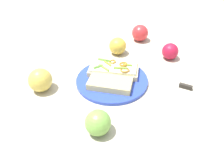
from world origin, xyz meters
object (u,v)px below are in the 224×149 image
apple_0 (118,46)px  apple_2 (98,123)px  knife (182,86)px  sandwich (114,69)px  apple_3 (170,51)px  plate (112,80)px  apple_4 (40,80)px  bread_slice_side (110,83)px  apple_1 (140,33)px

apple_0 → apple_2: same height
knife → sandwich: bearing=9.2°
apple_3 → knife: size_ratio=0.65×
plate → apple_3: bearing=125.2°
sandwich → apple_3: (-0.13, 0.24, 0.01)m
apple_4 → knife: apple_4 is taller
plate → knife: knife is taller
apple_0 → apple_2: size_ratio=1.00×
bread_slice_side → knife: 0.26m
bread_slice_side → apple_4: (0.01, -0.24, 0.02)m
sandwich → apple_0: size_ratio=2.63×
plate → bread_slice_side: (0.04, -0.01, 0.02)m
apple_3 → apple_4: apple_4 is taller
bread_slice_side → apple_1: apple_1 is taller
plate → apple_3: size_ratio=3.82×
knife → apple_2: bearing=61.5°
apple_1 → apple_3: (0.17, 0.11, -0.00)m
apple_3 → apple_4: bearing=-65.6°
sandwich → apple_4: size_ratio=2.37×
apple_0 → apple_3: apple_0 is taller
apple_1 → apple_2: (0.58, -0.16, -0.00)m
sandwich → apple_3: 0.27m
plate → apple_3: apple_3 is taller
apple_0 → bread_slice_side: bearing=-5.9°
bread_slice_side → knife: bearing=14.2°
apple_2 → apple_4: bearing=-131.3°
sandwich → knife: (0.07, 0.25, -0.02)m
sandwich → knife: sandwich is taller
knife → apple_3: bearing=-62.1°
plate → apple_4: bearing=-78.3°
apple_4 → apple_0: bearing=133.9°
apple_0 → apple_1: apple_1 is taller
plate → sandwich: bearing=171.6°
apple_3 → knife: bearing=2.8°
apple_0 → knife: apple_0 is taller
sandwich → apple_4: apple_4 is taller
plate → apple_1: bearing=159.2°
apple_1 → apple_0: bearing=-39.7°
apple_0 → plate: bearing=-5.6°
sandwich → apple_2: size_ratio=2.64×
apple_1 → knife: 0.39m
apple_3 → knife: 0.20m
apple_0 → apple_1: size_ratio=0.95×
apple_0 → apple_3: size_ratio=1.08×
apple_2 → apple_4: apple_4 is taller
plate → knife: size_ratio=2.50×
bread_slice_side → knife: bread_slice_side is taller
bread_slice_side → apple_1: bearing=81.8°
bread_slice_side → apple_0: apple_0 is taller
apple_0 → apple_4: size_ratio=0.90×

